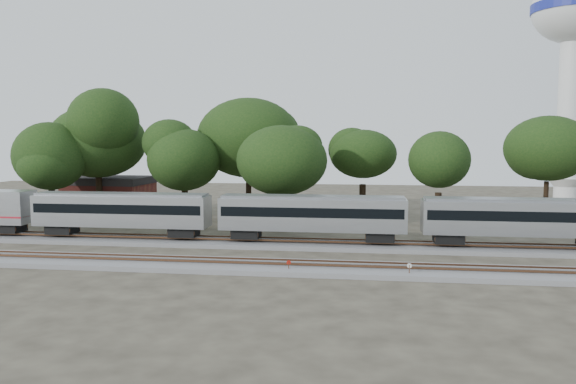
# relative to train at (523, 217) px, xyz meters

# --- Properties ---
(ground) EXTENTS (160.00, 160.00, 0.00)m
(ground) POSITION_rel_train_xyz_m (-21.49, -6.00, -3.32)
(ground) COLOR #383328
(ground) RESTS_ON ground
(track_far) EXTENTS (160.00, 5.00, 0.73)m
(track_far) POSITION_rel_train_xyz_m (-21.49, -0.00, -3.12)
(track_far) COLOR slate
(track_far) RESTS_ON ground
(track_near) EXTENTS (160.00, 5.00, 0.73)m
(track_near) POSITION_rel_train_xyz_m (-21.49, -10.00, -3.12)
(track_near) COLOR slate
(track_near) RESTS_ON ground
(train) EXTENTS (134.00, 3.27, 4.82)m
(train) POSITION_rel_train_xyz_m (0.00, 0.00, 0.00)
(train) COLOR #B3B6BA
(train) RESTS_ON ground
(switch_stand_red) EXTENTS (0.34, 0.13, 1.08)m
(switch_stand_red) POSITION_rel_train_xyz_m (-20.60, -11.32, -2.63)
(switch_stand_red) COLOR #512D19
(switch_stand_red) RESTS_ON ground
(switch_stand_white) EXTENTS (0.37, 0.07, 1.16)m
(switch_stand_white) POSITION_rel_train_xyz_m (-11.27, -11.46, -2.59)
(switch_stand_white) COLOR #512D19
(switch_stand_white) RESTS_ON ground
(switch_lever) EXTENTS (0.51, 0.32, 0.30)m
(switch_lever) POSITION_rel_train_xyz_m (-14.97, -11.96, -3.17)
(switch_lever) COLOR #512D19
(switch_lever) RESTS_ON ground
(water_tower) EXTENTS (13.62, 13.62, 37.70)m
(water_tower) POSITION_rel_train_xyz_m (19.33, 46.11, 24.61)
(water_tower) COLOR silver
(water_tower) RESTS_ON ground
(brick_building) EXTENTS (11.38, 8.34, 5.27)m
(brick_building) POSITION_rel_train_xyz_m (-49.89, 19.22, -0.67)
(brick_building) COLOR maroon
(brick_building) RESTS_ON ground
(tree_0) EXTENTS (8.57, 8.57, 12.09)m
(tree_0) POSITION_rel_train_xyz_m (-53.04, 10.05, 5.09)
(tree_0) COLOR black
(tree_0) RESTS_ON ground
(tree_1) EXTENTS (10.34, 10.34, 14.58)m
(tree_1) POSITION_rel_train_xyz_m (-49.38, 15.20, 6.84)
(tree_1) COLOR black
(tree_1) RESTS_ON ground
(tree_2) EXTENTS (8.12, 8.12, 11.45)m
(tree_2) POSITION_rel_train_xyz_m (-36.73, 12.25, 4.64)
(tree_2) COLOR black
(tree_2) RESTS_ON ground
(tree_3) EXTENTS (10.84, 10.84, 15.28)m
(tree_3) POSITION_rel_train_xyz_m (-29.71, 17.26, 7.33)
(tree_3) COLOR black
(tree_3) RESTS_ON ground
(tree_4) EXTENTS (8.22, 8.22, 11.58)m
(tree_4) POSITION_rel_train_xyz_m (-24.18, 9.48, 4.74)
(tree_4) COLOR black
(tree_4) RESTS_ON ground
(tree_5) EXTENTS (8.71, 8.71, 12.28)m
(tree_5) POSITION_rel_train_xyz_m (-14.93, 19.30, 5.23)
(tree_5) COLOR black
(tree_5) RESTS_ON ground
(tree_6) EXTENTS (8.34, 8.34, 11.76)m
(tree_6) POSITION_rel_train_xyz_m (-6.32, 11.16, 4.86)
(tree_6) COLOR black
(tree_6) RESTS_ON ground
(tree_7) EXTENTS (9.45, 9.45, 13.33)m
(tree_7) POSITION_rel_train_xyz_m (8.83, 22.30, 5.96)
(tree_7) COLOR black
(tree_7) RESTS_ON ground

